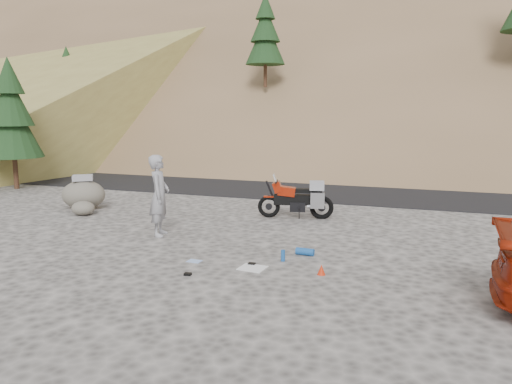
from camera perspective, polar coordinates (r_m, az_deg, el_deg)
ground at (r=11.68m, az=-2.82°, el=-5.68°), size 140.00×140.00×0.00m
road at (r=20.11m, az=7.18°, el=0.58°), size 120.00×7.00×0.05m
hillside at (r=52.09m, az=15.67°, el=17.83°), size 120.00×73.00×46.72m
conifer_verge at (r=21.42m, az=-26.19°, el=8.00°), size 2.20×2.20×5.04m
motorcycle at (r=14.11m, az=4.94°, el=-0.83°), size 2.12×0.91×1.28m
man at (r=12.48m, az=-10.84°, el=-4.86°), size 0.67×0.83×1.97m
boulder at (r=16.34m, az=-19.11°, el=-0.21°), size 1.72×1.62×1.07m
small_rock at (r=15.39m, az=-19.15°, el=-1.76°), size 0.80×0.74×0.41m
gear_white_cloth at (r=9.74m, az=-0.40°, el=-8.68°), size 0.53×0.48×0.02m
gear_blue_mat at (r=10.63m, az=5.62°, el=-6.80°), size 0.39×0.17×0.15m
gear_bottle at (r=10.18m, az=3.10°, el=-7.27°), size 0.10×0.10×0.23m
gear_funnel at (r=9.44m, az=7.49°, el=-8.79°), size 0.20×0.20×0.19m
gear_glove_a at (r=9.95m, az=-0.49°, el=-8.22°), size 0.14×0.10×0.04m
gear_glove_b at (r=9.43m, az=-7.81°, el=-9.29°), size 0.15×0.12×0.04m
gear_blue_cloth at (r=10.25m, az=-7.05°, el=-7.85°), size 0.29×0.22×0.01m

